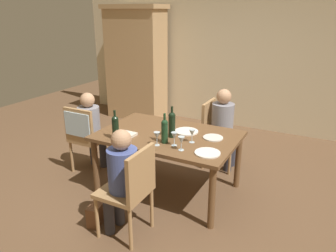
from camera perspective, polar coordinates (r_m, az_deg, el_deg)
name	(u,v)px	position (r m, az deg, el deg)	size (l,w,h in m)	color
ground_plane	(168,189)	(4.03, 0.00, -11.14)	(10.00, 10.00, 0.00)	brown
rear_room_partition	(238,53)	(6.05, 12.32, 12.53)	(6.40, 0.12, 2.70)	beige
armoire_cabinet	(136,63)	(6.45, -5.67, 11.05)	(1.18, 0.62, 2.18)	tan
dining_table	(168,141)	(3.74, 0.00, -2.61)	(1.59, 1.05, 0.73)	brown
chair_left_end	(83,132)	(4.30, -14.77, -0.96)	(0.44, 0.46, 0.92)	#A87F51
chair_far_right	(216,129)	(4.46, 8.48, -0.59)	(0.44, 0.44, 0.92)	#A87F51
chair_near	(131,187)	(3.05, -6.53, -10.64)	(0.44, 0.44, 0.92)	#A87F51
person_woman_host	(91,125)	(4.39, -13.53, 0.10)	(0.28, 0.33, 1.08)	#33333D
person_man_bearded	(224,123)	(4.39, 9.93, 0.51)	(0.34, 0.29, 1.11)	#33333D
person_man_guest	(121,175)	(3.06, -8.37, -8.52)	(0.33, 0.28, 1.08)	#33333D
wine_bottle_tall_green	(172,124)	(3.58, 0.70, 0.40)	(0.08, 0.08, 0.36)	black
wine_bottle_dark_red	(165,130)	(3.43, -0.61, -0.76)	(0.07, 0.07, 0.33)	#19381E
wine_bottle_short_olive	(115,127)	(3.57, -9.32, -0.11)	(0.08, 0.08, 0.33)	black
wine_glass_near_left	(174,136)	(3.36, 1.11, -1.81)	(0.07, 0.07, 0.15)	silver
wine_glass_centre	(181,141)	(3.26, 2.37, -2.59)	(0.07, 0.07, 0.15)	silver
wine_glass_near_right	(192,133)	(3.45, 4.29, -1.29)	(0.07, 0.07, 0.15)	silver
wine_glass_far	(157,136)	(3.37, -1.99, -1.77)	(0.07, 0.07, 0.15)	silver
dinner_plate_host	(207,153)	(3.24, 7.02, -4.76)	(0.26, 0.26, 0.01)	white
dinner_plate_guest_left	(186,131)	(3.78, 3.29, -0.95)	(0.28, 0.28, 0.01)	white
dinner_plate_guest_right	(213,138)	(3.63, 8.00, -2.06)	(0.22, 0.22, 0.01)	silver
folded_napkin	(129,134)	(3.70, -6.95, -1.45)	(0.16, 0.12, 0.03)	beige
handbag	(98,212)	(3.51, -12.40, -14.74)	(0.28, 0.12, 0.22)	brown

